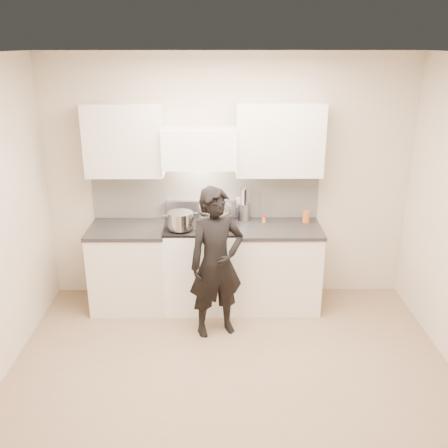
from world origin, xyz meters
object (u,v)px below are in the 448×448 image
object	(u,v)px
stove	(201,265)
counter_right	(276,266)
utensil_crock	(244,211)
person	(216,263)
wok	(215,211)

from	to	relation	value
stove	counter_right	world-z (taller)	stove
utensil_crock	person	bearing A→B (deg)	-110.68
stove	person	size ratio (longest dim) A/B	0.63
utensil_crock	counter_right	bearing A→B (deg)	-31.68
person	counter_right	bearing A→B (deg)	21.92
wok	counter_right	bearing A→B (deg)	-11.04
stove	counter_right	size ratio (longest dim) A/B	1.04
wok	utensil_crock	world-z (taller)	utensil_crock
counter_right	wok	xyz separation A→B (m)	(-0.67, 0.13, 0.60)
counter_right	person	world-z (taller)	person
stove	counter_right	xyz separation A→B (m)	(0.83, 0.00, -0.01)
wok	person	xyz separation A→B (m)	(0.01, -0.71, -0.30)
stove	utensil_crock	bearing A→B (deg)	25.04
counter_right	wok	world-z (taller)	wok
stove	person	bearing A→B (deg)	-73.43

